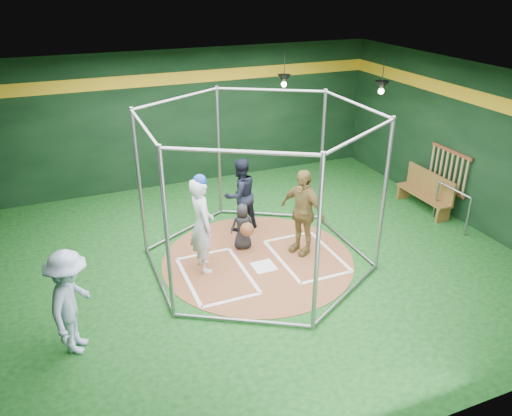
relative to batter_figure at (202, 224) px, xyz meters
name	(u,v)px	position (x,y,z in m)	size (l,w,h in m)	color
room_shell	(258,178)	(1.09, -0.09, 0.78)	(10.10, 9.10, 3.53)	#0D3B10
clay_disc	(258,259)	(1.09, -0.10, -0.97)	(3.80, 3.80, 0.01)	brown
home_plate	(264,266)	(1.09, -0.40, -0.96)	(0.43, 0.43, 0.01)	white
batter_box_left	(216,275)	(0.14, -0.35, -0.96)	(1.17, 1.77, 0.01)	white
batter_box_right	(306,256)	(2.04, -0.35, -0.96)	(1.17, 1.77, 0.01)	white
batting_cage	(258,191)	(1.09, -0.10, 0.52)	(4.05, 4.67, 3.00)	gray
bat_rack	(448,170)	(6.01, 0.30, 0.07)	(0.07, 1.25, 0.98)	brown
pendant_lamp_near	(284,79)	(3.29, 3.50, 1.77)	(0.34, 0.34, 0.90)	black
pendant_lamp_far	(382,86)	(5.09, 1.90, 1.77)	(0.34, 0.34, 0.90)	black
batter_figure	(202,224)	(0.00, 0.00, 0.00)	(0.46, 0.69, 1.94)	silver
visitor_leopard	(302,212)	(2.02, -0.12, -0.07)	(1.04, 0.43, 1.78)	#A08744
catcher_figure	(243,227)	(0.98, 0.43, -0.47)	(0.53, 0.59, 0.97)	black
umpire	(240,195)	(1.23, 1.27, -0.14)	(0.80, 0.62, 1.64)	black
bystander_blue	(71,302)	(-2.42, -1.44, -0.13)	(1.09, 0.62, 1.68)	#9EB2D2
dugout_bench	(427,191)	(5.71, 0.56, -0.50)	(0.37, 1.60, 0.94)	brown
steel_railing	(453,201)	(5.64, -0.37, -0.37)	(0.05, 1.05, 0.90)	gray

